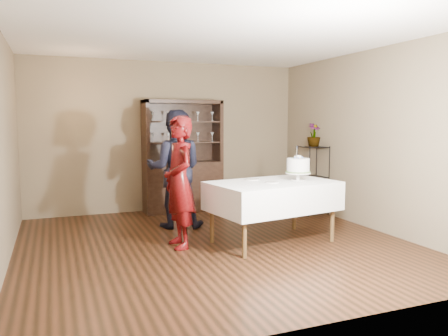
{
  "coord_description": "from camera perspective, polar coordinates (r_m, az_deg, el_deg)",
  "views": [
    {
      "loc": [
        -1.98,
        -5.33,
        1.63
      ],
      "look_at": [
        0.16,
        0.1,
        1.0
      ],
      "focal_mm": 35.0,
      "sensor_mm": 36.0,
      "label": 1
    }
  ],
  "objects": [
    {
      "name": "ceiling",
      "position": [
        5.79,
        -1.16,
        16.78
      ],
      "size": [
        5.0,
        5.0,
        0.0
      ],
      "primitive_type": "plane",
      "rotation": [
        3.14,
        0.0,
        0.0
      ],
      "color": "white",
      "rests_on": "back_wall"
    },
    {
      "name": "plant_etagere",
      "position": [
        7.86,
        11.53,
        -1.14
      ],
      "size": [
        0.42,
        0.42,
        1.2
      ],
      "color": "black",
      "rests_on": "floor"
    },
    {
      "name": "cake",
      "position": [
        6.03,
        9.64,
        0.19
      ],
      "size": [
        0.35,
        0.35,
        0.48
      ],
      "rotation": [
        0.0,
        0.0,
        0.08
      ],
      "color": "beige",
      "rests_on": "cake_table"
    },
    {
      "name": "wall_right",
      "position": [
        6.97,
        18.56,
        3.51
      ],
      "size": [
        0.02,
        5.0,
        2.7
      ],
      "primitive_type": "cube",
      "color": "brown",
      "rests_on": "floor"
    },
    {
      "name": "floor",
      "position": [
        5.92,
        -1.1,
        -9.86
      ],
      "size": [
        5.0,
        5.0,
        0.0
      ],
      "primitive_type": "plane",
      "color": "black",
      "rests_on": "ground"
    },
    {
      "name": "plate_far",
      "position": [
        6.01,
        3.67,
        -1.51
      ],
      "size": [
        0.24,
        0.24,
        0.01
      ],
      "primitive_type": "cylinder",
      "rotation": [
        0.0,
        0.0,
        0.25
      ],
      "color": "beige",
      "rests_on": "cake_table"
    },
    {
      "name": "china_hutch",
      "position": [
        7.95,
        -5.42,
        -0.87
      ],
      "size": [
        1.4,
        0.48,
        2.0
      ],
      "color": "black",
      "rests_on": "floor"
    },
    {
      "name": "potted_plant",
      "position": [
        7.78,
        11.66,
        4.26
      ],
      "size": [
        0.27,
        0.27,
        0.41
      ],
      "primitive_type": "imported",
      "rotation": [
        0.0,
        0.0,
        0.22
      ],
      "color": "#537538",
      "rests_on": "plant_etagere"
    },
    {
      "name": "plate_near",
      "position": [
        5.75,
        6.26,
        -1.88
      ],
      "size": [
        0.21,
        0.21,
        0.01
      ],
      "primitive_type": "cylinder",
      "rotation": [
        0.0,
        0.0,
        0.22
      ],
      "color": "beige",
      "rests_on": "cake_table"
    },
    {
      "name": "cake_table",
      "position": [
        5.9,
        6.37,
        -3.66
      ],
      "size": [
        1.79,
        1.27,
        0.83
      ],
      "rotation": [
        0.0,
        0.0,
        0.16
      ],
      "color": "silver",
      "rests_on": "floor"
    },
    {
      "name": "wall_left",
      "position": [
        5.37,
        -27.06,
        2.46
      ],
      "size": [
        0.02,
        5.0,
        2.7
      ],
      "primitive_type": "cube",
      "color": "brown",
      "rests_on": "floor"
    },
    {
      "name": "woman",
      "position": [
        5.64,
        -5.87,
        -1.84
      ],
      "size": [
        0.45,
        0.65,
        1.7
      ],
      "primitive_type": "imported",
      "rotation": [
        0.0,
        0.0,
        -1.51
      ],
      "color": "#390507",
      "rests_on": "floor"
    },
    {
      "name": "man",
      "position": [
        6.72,
        -6.44,
        -0.13
      ],
      "size": [
        1.04,
        0.92,
        1.8
      ],
      "primitive_type": "imported",
      "rotation": [
        0.0,
        0.0,
        2.83
      ],
      "color": "black",
      "rests_on": "floor"
    },
    {
      "name": "back_wall",
      "position": [
        8.08,
        -7.32,
        4.1
      ],
      "size": [
        5.0,
        0.02,
        2.7
      ],
      "primitive_type": "cube",
      "color": "brown",
      "rests_on": "floor"
    }
  ]
}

